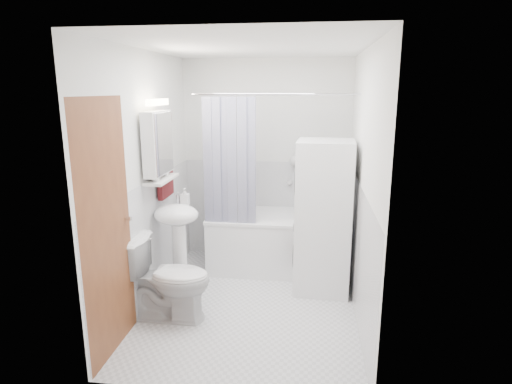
# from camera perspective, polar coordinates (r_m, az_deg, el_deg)

# --- Properties ---
(floor) EXTENTS (2.60, 2.60, 0.00)m
(floor) POSITION_cam_1_polar(r_m,az_deg,el_deg) (4.34, -0.61, -14.62)
(floor) COLOR silver
(floor) RESTS_ON ground
(room_walls) EXTENTS (2.60, 2.60, 2.60)m
(room_walls) POSITION_cam_1_polar(r_m,az_deg,el_deg) (3.86, -0.66, 5.21)
(room_walls) COLOR white
(room_walls) RESTS_ON ground
(wainscot) EXTENTS (1.98, 2.58, 2.58)m
(wainscot) POSITION_cam_1_polar(r_m,az_deg,el_deg) (4.36, -0.08, -5.84)
(wainscot) COLOR silver
(wainscot) RESTS_ON ground
(door) EXTENTS (0.05, 2.00, 2.00)m
(door) POSITION_cam_1_polar(r_m,az_deg,el_deg) (3.71, -16.58, -3.41)
(door) COLOR brown
(door) RESTS_ON ground
(bathtub) EXTENTS (1.68, 0.80, 0.64)m
(bathtub) POSITION_cam_1_polar(r_m,az_deg,el_deg) (5.01, 3.58, -6.24)
(bathtub) COLOR white
(bathtub) RESTS_ON ground
(tub_spout) EXTENTS (0.04, 0.12, 0.04)m
(tub_spout) POSITION_cam_1_polar(r_m,az_deg,el_deg) (5.15, 6.15, 1.28)
(tub_spout) COLOR silver
(tub_spout) RESTS_ON room_walls
(curtain_rod) EXTENTS (1.86, 0.02, 0.02)m
(curtain_rod) POSITION_cam_1_polar(r_m,az_deg,el_deg) (4.38, 3.58, 12.90)
(curtain_rod) COLOR silver
(curtain_rod) RESTS_ON room_walls
(shower_curtain) EXTENTS (0.55, 0.02, 1.45)m
(shower_curtain) POSITION_cam_1_polar(r_m,az_deg,el_deg) (4.52, -3.62, 3.36)
(shower_curtain) COLOR #121441
(shower_curtain) RESTS_ON curtain_rod
(sink) EXTENTS (0.44, 0.37, 1.04)m
(sink) POSITION_cam_1_polar(r_m,az_deg,el_deg) (4.31, -10.44, -4.84)
(sink) COLOR white
(sink) RESTS_ON ground
(medicine_cabinet) EXTENTS (0.13, 0.50, 0.71)m
(medicine_cabinet) POSITION_cam_1_polar(r_m,az_deg,el_deg) (4.17, -12.94, 6.58)
(medicine_cabinet) COLOR white
(medicine_cabinet) RESTS_ON room_walls
(shelf) EXTENTS (0.18, 0.54, 0.02)m
(shelf) POSITION_cam_1_polar(r_m,az_deg,el_deg) (4.23, -12.49, 1.66)
(shelf) COLOR silver
(shelf) RESTS_ON room_walls
(shower_caddy) EXTENTS (0.22, 0.06, 0.02)m
(shower_caddy) POSITION_cam_1_polar(r_m,az_deg,el_deg) (5.11, 6.76, 3.32)
(shower_caddy) COLOR silver
(shower_caddy) RESTS_ON room_walls
(towel) EXTENTS (0.07, 0.35, 0.86)m
(towel) POSITION_cam_1_polar(r_m,az_deg,el_deg) (4.44, -12.13, 4.86)
(towel) COLOR #52161E
(towel) RESTS_ON room_walls
(washer_dryer) EXTENTS (0.59, 0.58, 1.56)m
(washer_dryer) POSITION_cam_1_polar(r_m,az_deg,el_deg) (4.41, 8.93, -3.32)
(washer_dryer) COLOR white
(washer_dryer) RESTS_ON ground
(toilet) EXTENTS (0.78, 0.44, 0.76)m
(toilet) POSITION_cam_1_polar(r_m,az_deg,el_deg) (4.02, -11.66, -11.24)
(toilet) COLOR white
(toilet) RESTS_ON ground
(soap_pump) EXTENTS (0.08, 0.17, 0.08)m
(soap_pump) POSITION_cam_1_polar(r_m,az_deg,el_deg) (4.36, -9.44, -1.21)
(soap_pump) COLOR gray
(soap_pump) RESTS_ON sink
(shelf_bottle) EXTENTS (0.07, 0.18, 0.07)m
(shelf_bottle) POSITION_cam_1_polar(r_m,az_deg,el_deg) (4.08, -13.24, 1.89)
(shelf_bottle) COLOR gray
(shelf_bottle) RESTS_ON shelf
(shelf_cup) EXTENTS (0.10, 0.09, 0.10)m
(shelf_cup) POSITION_cam_1_polar(r_m,az_deg,el_deg) (4.32, -12.00, 2.80)
(shelf_cup) COLOR gray
(shelf_cup) RESTS_ON shelf
(shampoo_a) EXTENTS (0.13, 0.17, 0.13)m
(shampoo_a) POSITION_cam_1_polar(r_m,az_deg,el_deg) (5.10, 5.23, 4.21)
(shampoo_a) COLOR gray
(shampoo_a) RESTS_ON shower_caddy
(shampoo_b) EXTENTS (0.08, 0.21, 0.08)m
(shampoo_b) POSITION_cam_1_polar(r_m,az_deg,el_deg) (5.10, 6.58, 3.89)
(shampoo_b) COLOR #284AA1
(shampoo_b) RESTS_ON shower_caddy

